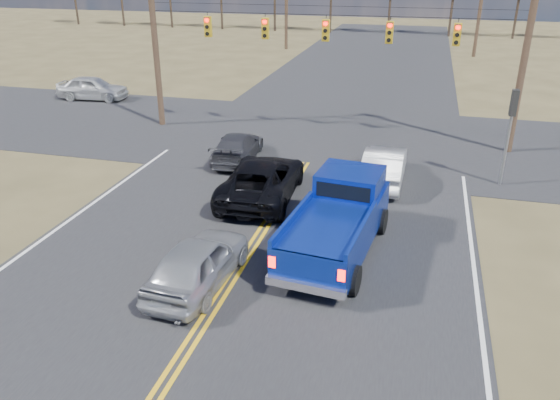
% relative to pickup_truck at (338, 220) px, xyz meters
% --- Properties ---
extents(ground, '(160.00, 160.00, 0.00)m').
position_rel_pickup_truck_xyz_m(ground, '(-2.66, -6.37, -1.09)').
color(ground, brown).
rests_on(ground, ground).
extents(road_main, '(14.00, 120.00, 0.02)m').
position_rel_pickup_truck_xyz_m(road_main, '(-2.66, 3.63, -1.09)').
color(road_main, '#28282B').
rests_on(road_main, ground).
extents(road_cross, '(120.00, 12.00, 0.02)m').
position_rel_pickup_truck_xyz_m(road_cross, '(-2.66, 11.63, -1.09)').
color(road_cross, '#28282B').
rests_on(road_cross, ground).
extents(signal_gantry, '(19.60, 4.83, 10.00)m').
position_rel_pickup_truck_xyz_m(signal_gantry, '(-2.16, 11.42, 3.98)').
color(signal_gantry, '#473323').
rests_on(signal_gantry, ground).
extents(utility_poles, '(19.60, 58.32, 10.00)m').
position_rel_pickup_truck_xyz_m(utility_poles, '(-2.66, 10.63, 4.14)').
color(utility_poles, '#473323').
rests_on(utility_poles, ground).
extents(treeline, '(87.00, 117.80, 7.40)m').
position_rel_pickup_truck_xyz_m(treeline, '(-2.66, 20.59, 4.62)').
color(treeline, '#33261C').
rests_on(treeline, ground).
extents(pickup_truck, '(2.88, 6.16, 2.24)m').
position_rel_pickup_truck_xyz_m(pickup_truck, '(0.00, 0.00, 0.00)').
color(pickup_truck, black).
rests_on(pickup_truck, ground).
extents(silver_suv, '(1.97, 4.34, 1.45)m').
position_rel_pickup_truck_xyz_m(silver_suv, '(-3.46, -2.88, -0.36)').
color(silver_suv, '#98999F').
rests_on(silver_suv, ground).
extents(black_suv, '(2.79, 5.61, 1.53)m').
position_rel_pickup_truck_xyz_m(black_suv, '(-3.46, 3.42, -0.32)').
color(black_suv, black).
rests_on(black_suv, ground).
extents(white_car_queue, '(1.61, 4.51, 1.48)m').
position_rel_pickup_truck_xyz_m(white_car_queue, '(0.91, 6.17, -0.35)').
color(white_car_queue, silver).
rests_on(white_car_queue, ground).
extents(dgrey_car_queue, '(2.13, 4.44, 1.25)m').
position_rel_pickup_truck_xyz_m(dgrey_car_queue, '(-5.76, 7.24, -0.46)').
color(dgrey_car_queue, '#3A3A40').
rests_on(dgrey_car_queue, ground).
extents(cross_car_west, '(2.23, 4.63, 1.52)m').
position_rel_pickup_truck_xyz_m(cross_car_west, '(-18.57, 15.82, -0.32)').
color(cross_car_west, beige).
rests_on(cross_car_west, ground).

